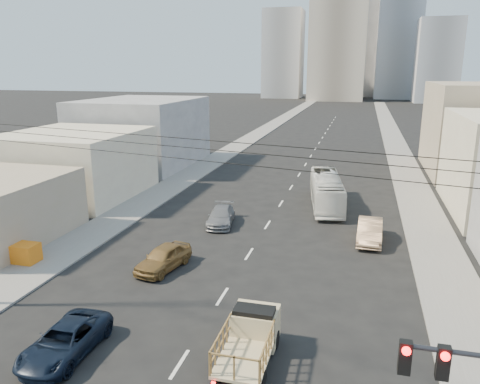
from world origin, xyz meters
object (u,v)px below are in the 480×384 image
at_px(sedan_tan, 370,231).
at_px(crate_stack, 23,253).
at_px(flatbed_pickup, 249,337).
at_px(sedan_grey, 221,216).
at_px(navy_pickup, 65,341).
at_px(city_bus, 326,191).
at_px(sedan_brown, 163,258).

height_order(sedan_tan, crate_stack, sedan_tan).
bearing_deg(flatbed_pickup, sedan_grey, 110.72).
relative_size(navy_pickup, city_bus, 0.47).
bearing_deg(navy_pickup, sedan_grey, 85.28).
relative_size(sedan_brown, sedan_tan, 0.91).
bearing_deg(flatbed_pickup, sedan_brown, 133.27).
bearing_deg(navy_pickup, flatbed_pickup, 11.31).
relative_size(navy_pickup, sedan_tan, 1.01).
bearing_deg(sedan_grey, sedan_brown, -104.94).
bearing_deg(city_bus, flatbed_pickup, -101.65).
bearing_deg(sedan_grey, flatbed_pickup, -78.42).
height_order(flatbed_pickup, city_bus, city_bus).
height_order(sedan_brown, crate_stack, sedan_brown).
distance_m(navy_pickup, sedan_tan, 20.90).
relative_size(city_bus, crate_stack, 5.51).
xyz_separation_m(sedan_brown, sedan_grey, (0.89, 8.77, -0.07)).
relative_size(sedan_brown, sedan_grey, 0.94).
relative_size(city_bus, sedan_tan, 2.14).
height_order(flatbed_pickup, navy_pickup, flatbed_pickup).
bearing_deg(sedan_brown, city_bus, 73.76).
bearing_deg(crate_stack, navy_pickup, -43.11).
xyz_separation_m(navy_pickup, sedan_brown, (0.45, 9.03, 0.07)).
bearing_deg(sedan_tan, navy_pickup, -124.53).
xyz_separation_m(flatbed_pickup, navy_pickup, (-7.49, -1.56, -0.44)).
xyz_separation_m(sedan_grey, crate_stack, (-9.52, -10.14, 0.04)).
bearing_deg(sedan_brown, flatbed_pickup, -35.31).
bearing_deg(sedan_brown, navy_pickup, -81.41).
xyz_separation_m(sedan_brown, crate_stack, (-8.63, -1.37, -0.03)).
distance_m(city_bus, sedan_tan, 8.73).
height_order(navy_pickup, sedan_brown, sedan_brown).
bearing_deg(flatbed_pickup, city_bus, 86.96).
bearing_deg(sedan_grey, crate_stack, -142.34).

